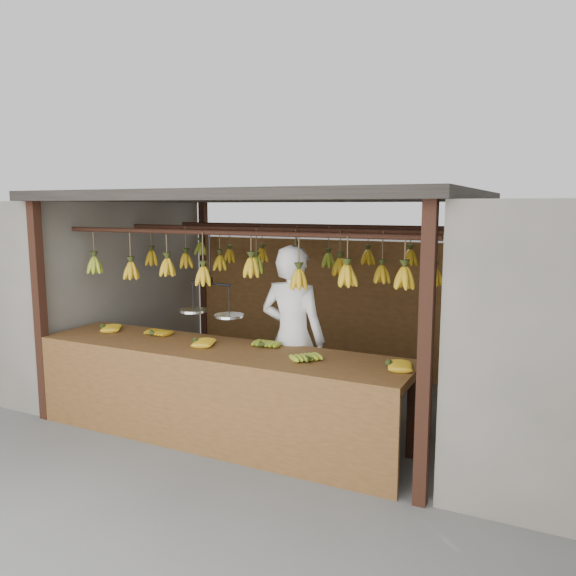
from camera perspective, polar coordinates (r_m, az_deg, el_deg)
The scene contains 8 objects.
ground at distance 6.61m, azimuth -1.16°, elevation -11.56°, with size 80.00×80.00×0.00m, color #5B5B57.
stall at distance 6.52m, azimuth 0.11°, elevation 5.88°, with size 4.30×3.30×2.40m.
neighbor_left at distance 8.56m, azimuth -23.14°, elevation 0.28°, with size 3.00×3.00×2.30m, color slate.
counter at distance 5.42m, azimuth -7.94°, elevation -8.23°, with size 3.82×0.87×0.96m.
hanging_bananas at distance 6.24m, azimuth -1.21°, elevation 2.49°, with size 3.65×2.24×0.39m.
balance_scale at distance 5.55m, azimuth -7.86°, elevation -2.13°, with size 0.74×0.34×0.81m.
vendor at distance 5.62m, azimuth 0.47°, elevation -5.15°, with size 0.69×0.45×1.88m, color white.
bag_bundles at distance 7.05m, azimuth 18.23°, elevation -2.48°, with size 0.08×0.26×1.26m.
Camera 1 is at (2.85, -5.53, 2.25)m, focal length 35.00 mm.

